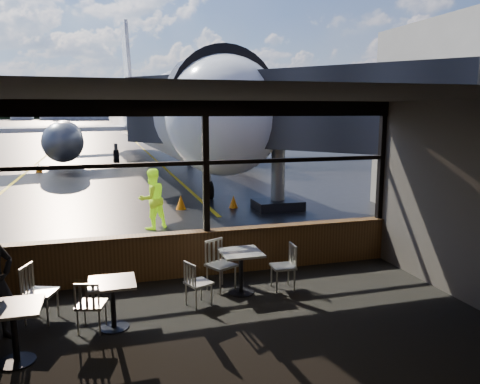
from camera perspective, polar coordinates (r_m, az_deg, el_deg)
name	(u,v)px	position (r m, az deg, el deg)	size (l,w,h in m)	color
ground_plane	(109,124)	(129.01, -15.68, 8.04)	(520.00, 520.00, 0.00)	black
carpet_floor	(252,343)	(7.07, 1.47, -17.90)	(8.00, 6.00, 0.01)	black
ceiling	(253,96)	(6.26, 1.61, 11.65)	(8.00, 6.00, 0.04)	#38332D
wall_back	(372,316)	(3.86, 15.83, -14.31)	(8.00, 0.04, 3.50)	#453E37
window_sill	(207,253)	(9.59, -4.06, -7.47)	(8.00, 0.28, 0.90)	#4A2E16
window_header	(205,108)	(9.16, -4.28, 10.12)	(8.00, 0.18, 0.30)	black
mullion_centre	(206,168)	(9.23, -4.19, 2.96)	(0.12, 0.12, 2.60)	black
mullion_right	(381,162)	(10.77, 16.85, 3.56)	(0.12, 0.12, 2.60)	black
window_transom	(206,163)	(9.22, -4.20, 3.58)	(8.00, 0.10, 0.08)	black
airliner	(154,70)	(30.10, -10.44, 14.39)	(31.43, 37.71, 11.52)	white
jet_bridge	(277,135)	(15.50, 4.58, 6.98)	(9.49, 11.60, 5.06)	#2F2F32
cafe_table_near	(241,273)	(8.64, 0.13, -9.79)	(0.72, 0.72, 0.79)	#A4A097
cafe_table_mid	(113,305)	(7.59, -15.22, -13.16)	(0.69, 0.69, 0.76)	gray
cafe_table_left	(15,335)	(7.08, -25.76, -15.41)	(0.72, 0.72, 0.80)	gray
chair_near_e	(283,267)	(8.84, 5.26, -9.09)	(0.48, 0.48, 0.88)	#B4AEA2
chair_near_w	(199,283)	(8.14, -5.06, -11.04)	(0.44, 0.44, 0.81)	#B9B4A7
chair_near_n	(221,266)	(8.75, -2.32, -8.97)	(0.52, 0.52, 0.96)	#B7B1A5
chair_mid_s	(91,305)	(7.58, -17.67, -13.01)	(0.46, 0.46, 0.84)	#B1ADA0
chair_mid_w	(41,293)	(8.16, -23.14, -11.29)	(0.51, 0.51, 0.94)	beige
ground_crew	(152,199)	(13.40, -10.68, -0.83)	(0.83, 0.65, 1.71)	#BFF219
cone_nose	(233,202)	(16.14, -0.81, -1.17)	(0.31, 0.31, 0.43)	orange
cone_wing	(39,168)	(27.67, -23.32, 2.72)	(0.36, 0.36, 0.50)	#FF4F08
hangar_mid	(106,106)	(193.97, -16.07, 9.99)	(38.00, 15.00, 10.00)	silver
hangar_right	(256,104)	(196.96, 1.97, 10.65)	(50.00, 20.00, 12.00)	silver
fuel_tank_a	(22,112)	(193.01, -25.07, 8.87)	(8.00, 8.00, 6.00)	silver
fuel_tank_b	(51,112)	(191.81, -22.08, 9.07)	(8.00, 8.00, 6.00)	silver
fuel_tank_c	(79,112)	(191.12, -19.07, 9.25)	(8.00, 8.00, 6.00)	silver
treeline	(105,105)	(218.98, -16.14, 10.19)	(360.00, 3.00, 12.00)	black
cone_extra	(181,202)	(15.99, -7.21, -1.25)	(0.35, 0.35, 0.49)	orange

